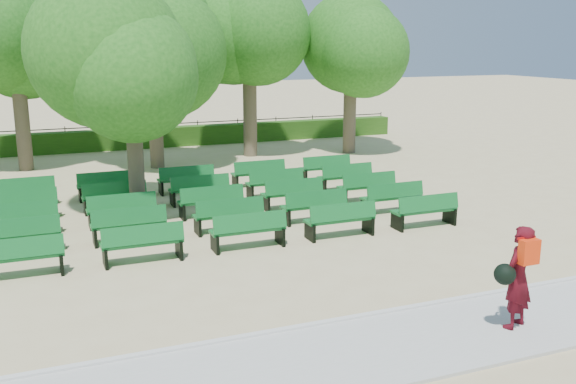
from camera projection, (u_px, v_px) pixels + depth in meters
name	position (u px, v px, depth m)	size (l,w,h in m)	color
ground	(222.00, 230.00, 16.65)	(120.00, 120.00, 0.00)	#C6B383
paving	(355.00, 354.00, 9.97)	(30.00, 2.20, 0.06)	beige
curb	(324.00, 324.00, 11.00)	(30.00, 0.12, 0.10)	silver
hedge	(136.00, 139.00, 29.19)	(26.00, 0.70, 0.90)	#2A5816
fence	(135.00, 147.00, 29.65)	(26.00, 0.10, 1.02)	black
tree_line	(152.00, 163.00, 25.68)	(21.80, 6.80, 7.04)	#2C721E
bench_array	(168.00, 217.00, 17.50)	(1.81, 0.68, 1.12)	#126B2A
tree_among	(131.00, 75.00, 17.04)	(4.21, 4.21, 5.81)	brown
person	(517.00, 276.00, 10.65)	(0.89, 0.64, 1.77)	#490A13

